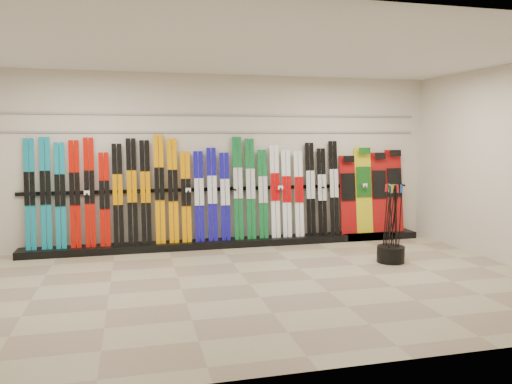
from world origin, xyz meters
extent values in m
plane|color=gray|center=(0.00, 0.00, 0.00)|extent=(8.00, 8.00, 0.00)
plane|color=beige|center=(0.00, 2.50, 1.50)|extent=(8.00, 0.00, 8.00)
plane|color=silver|center=(0.00, 0.00, 3.00)|extent=(8.00, 8.00, 0.00)
cube|color=black|center=(0.22, 2.28, 0.06)|extent=(8.00, 0.40, 0.12)
cube|color=#0F7B92|center=(-3.05, 2.34, 1.01)|extent=(0.17, 0.23, 1.78)
cube|color=#0F7B92|center=(-2.82, 2.34, 1.02)|extent=(0.17, 0.23, 1.80)
cube|color=#0F7B92|center=(-2.60, 2.33, 0.98)|extent=(0.17, 0.22, 1.71)
cube|color=#BB0D03|center=(-2.37, 2.33, 0.99)|extent=(0.17, 0.22, 1.75)
cube|color=#BB0D03|center=(-2.14, 2.34, 1.01)|extent=(0.17, 0.23, 1.79)
cube|color=#BB0D03|center=(-1.91, 2.32, 0.89)|extent=(0.17, 0.20, 1.55)
cube|color=black|center=(-1.70, 2.33, 0.96)|extent=(0.17, 0.22, 1.69)
cube|color=black|center=(-1.47, 2.33, 1.01)|extent=(0.17, 0.23, 1.78)
cube|color=black|center=(-1.25, 2.33, 0.99)|extent=(0.17, 0.22, 1.75)
cube|color=orange|center=(-1.01, 2.34, 1.04)|extent=(0.17, 0.23, 1.84)
cube|color=orange|center=(-0.79, 2.33, 1.01)|extent=(0.17, 0.23, 1.78)
cube|color=orange|center=(-0.57, 2.32, 0.90)|extent=(0.17, 0.20, 1.55)
cube|color=#150F99|center=(-0.34, 2.32, 0.90)|extent=(0.17, 0.20, 1.56)
cube|color=#150F99|center=(-0.12, 2.33, 0.93)|extent=(0.17, 0.21, 1.61)
cube|color=#150F99|center=(0.11, 2.32, 0.88)|extent=(0.17, 0.20, 1.53)
cube|color=#10662C|center=(0.35, 2.34, 1.02)|extent=(0.17, 0.23, 1.80)
cube|color=#10662C|center=(0.57, 2.33, 1.00)|extent=(0.17, 0.23, 1.77)
cube|color=#10662C|center=(0.80, 2.32, 0.91)|extent=(0.17, 0.20, 1.57)
cube|color=white|center=(1.02, 2.33, 0.94)|extent=(0.17, 0.21, 1.65)
cube|color=white|center=(1.24, 2.32, 0.90)|extent=(0.17, 0.20, 1.57)
cube|color=white|center=(1.47, 2.32, 0.89)|extent=(0.17, 0.20, 1.54)
cube|color=black|center=(1.70, 2.33, 0.97)|extent=(0.17, 0.22, 1.69)
cube|color=black|center=(1.92, 2.32, 0.91)|extent=(0.17, 0.20, 1.59)
cube|color=black|center=(2.16, 2.33, 0.98)|extent=(0.17, 0.22, 1.72)
cube|color=#990C0C|center=(2.45, 2.35, 0.84)|extent=(0.31, 0.23, 1.45)
cube|color=gold|center=(2.77, 2.36, 0.92)|extent=(0.33, 0.25, 1.60)
cube|color=#990C0C|center=(3.09, 2.36, 0.87)|extent=(0.31, 0.23, 1.50)
cube|color=#990C0C|center=(3.41, 2.36, 0.89)|extent=(0.33, 0.24, 1.55)
cylinder|color=black|center=(2.38, 0.59, 0.12)|extent=(0.42, 0.42, 0.25)
cylinder|color=black|center=(2.44, 0.56, 0.61)|extent=(0.07, 0.04, 1.18)
cylinder|color=black|center=(2.42, 0.60, 0.61)|extent=(0.11, 0.08, 1.18)
cylinder|color=black|center=(2.28, 0.48, 0.61)|extent=(0.06, 0.06, 1.18)
cylinder|color=black|center=(2.35, 0.62, 0.61)|extent=(0.06, 0.09, 1.18)
cylinder|color=black|center=(2.34, 0.72, 0.61)|extent=(0.12, 0.08, 1.18)
cylinder|color=black|center=(2.35, 0.55, 0.61)|extent=(0.14, 0.07, 1.18)
cylinder|color=black|center=(2.44, 0.59, 0.61)|extent=(0.03, 0.15, 1.17)
cylinder|color=black|center=(2.40, 0.62, 0.61)|extent=(0.09, 0.15, 1.17)
cylinder|color=black|center=(2.37, 0.71, 0.61)|extent=(0.03, 0.16, 1.17)
cylinder|color=black|center=(2.42, 0.62, 0.61)|extent=(0.13, 0.07, 1.18)
cylinder|color=black|center=(2.50, 0.55, 0.61)|extent=(0.05, 0.02, 1.18)
cube|color=gray|center=(0.00, 2.48, 2.00)|extent=(7.60, 0.02, 0.03)
cube|color=gray|center=(0.00, 2.48, 2.30)|extent=(7.60, 0.02, 0.03)
camera|label=1|loc=(-1.46, -6.21, 1.95)|focal=35.00mm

